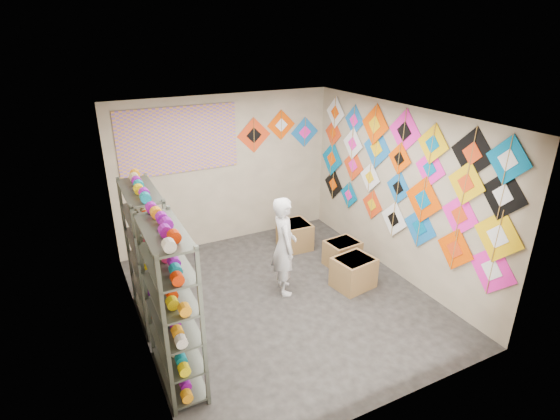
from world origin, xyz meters
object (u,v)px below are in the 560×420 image
carton_c (295,235)px  shelf_rack_back (148,255)px  carton_b (342,253)px  carton_a (354,272)px  shelf_rack_front (172,307)px  shopkeeper (284,246)px

carton_c → shelf_rack_back: bearing=-158.8°
carton_b → carton_a: bearing=-115.2°
shelf_rack_front → carton_b: bearing=22.6°
carton_b → carton_c: bearing=108.2°
carton_c → carton_b: bearing=-63.6°
carton_b → carton_c: (-0.41, 0.92, 0.03)m
shelf_rack_front → carton_c: (2.72, 2.22, -0.71)m
carton_a → carton_c: carton_c is taller
shelf_rack_front → carton_c: bearing=39.3°
shelf_rack_back → carton_a: size_ratio=3.27×
carton_a → shopkeeper: bearing=150.0°
shopkeeper → carton_c: shopkeeper is taller
shelf_rack_front → carton_a: size_ratio=3.27×
shopkeeper → carton_c: (0.82, 1.17, -0.52)m
shopkeeper → carton_b: (1.23, 0.25, -0.54)m
shelf_rack_back → shopkeeper: 1.93m
shelf_rack_front → shelf_rack_back: same height
carton_a → carton_c: bearing=87.9°
shelf_rack_front → carton_a: 3.06m
shelf_rack_front → shopkeeper: bearing=29.1°
shelf_rack_front → carton_a: shelf_rack_front is taller
shopkeeper → carton_b: bearing=-64.3°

